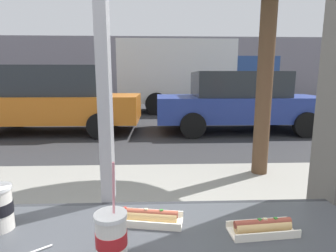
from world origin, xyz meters
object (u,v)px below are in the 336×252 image
object	(u,v)px
soda_cup_left	(111,237)
parked_car_blue	(239,101)
hotdog_tray_far	(262,227)
parked_car_orange	(55,100)
box_truck	(192,75)
hotdog_tray_near	(147,216)

from	to	relation	value
soda_cup_left	parked_car_blue	distance (m)	7.05
hotdog_tray_far	parked_car_orange	xyz separation A→B (m)	(-3.14, 6.50, -0.06)
soda_cup_left	box_truck	xyz separation A→B (m)	(1.63, 11.13, 0.62)
hotdog_tray_far	hotdog_tray_near	bearing A→B (deg)	167.97
hotdog_tray_far	soda_cup_left	bearing A→B (deg)	-165.09
soda_cup_left	box_truck	bearing A→B (deg)	81.65
hotdog_tray_far	parked_car_orange	bearing A→B (deg)	115.78
hotdog_tray_near	parked_car_blue	world-z (taller)	parked_car_blue
soda_cup_left	parked_car_blue	bearing A→B (deg)	70.21
hotdog_tray_far	parked_car_blue	xyz separation A→B (m)	(1.89, 6.50, -0.12)
hotdog_tray_near	box_truck	bearing A→B (deg)	81.97
parked_car_orange	parked_car_blue	world-z (taller)	parked_car_orange
parked_car_blue	soda_cup_left	bearing A→B (deg)	-109.79
parked_car_blue	box_truck	world-z (taller)	box_truck
hotdog_tray_near	parked_car_orange	bearing A→B (deg)	113.12
box_truck	parked_car_orange	bearing A→B (deg)	-133.57
hotdog_tray_near	box_truck	xyz separation A→B (m)	(1.54, 10.92, 0.67)
parked_car_orange	parked_car_blue	size ratio (longest dim) A/B	1.01
soda_cup_left	parked_car_blue	size ratio (longest dim) A/B	0.07
soda_cup_left	parked_car_orange	world-z (taller)	parked_car_orange
hotdog_tray_near	parked_car_blue	bearing A→B (deg)	70.33
hotdog_tray_near	parked_car_orange	world-z (taller)	parked_car_orange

